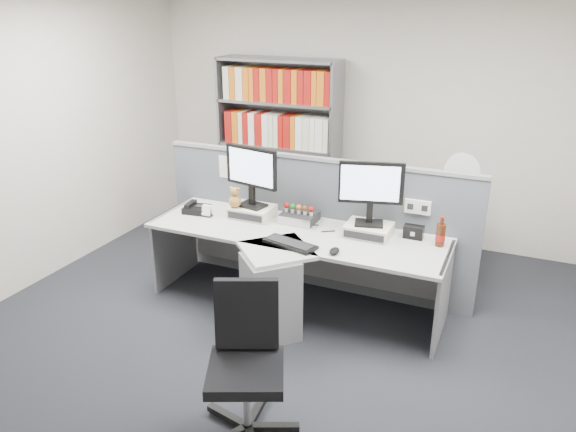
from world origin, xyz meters
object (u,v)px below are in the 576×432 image
at_px(desk_calendar, 207,212).
at_px(monitor_left, 251,172).
at_px(desk, 285,269).
at_px(desktop_pc, 299,217).
at_px(cola_bottle, 440,235).
at_px(filing_cabinet, 454,242).
at_px(mouse, 334,251).
at_px(shelving_unit, 279,149).
at_px(monitor_right, 371,188).
at_px(keyboard, 290,244).
at_px(speaker, 414,232).
at_px(desk_phone, 196,209).
at_px(office_chair, 246,358).
at_px(desk_fan, 462,174).

bearing_deg(desk_calendar, monitor_left, 23.28).
relative_size(desk, desktop_pc, 8.42).
height_order(cola_bottle, filing_cabinet, cola_bottle).
relative_size(mouse, shelving_unit, 0.06).
distance_m(desk, desktop_pc, 0.54).
bearing_deg(desk_calendar, monitor_right, 6.33).
relative_size(monitor_left, desktop_pc, 1.80).
bearing_deg(mouse, desk, 170.59).
xyz_separation_m(desktop_pc, cola_bottle, (1.25, -0.04, 0.05)).
relative_size(keyboard, speaker, 2.93).
bearing_deg(desk_phone, keyboard, -17.24).
bearing_deg(desk, desk_calendar, 166.07).
bearing_deg(monitor_left, desk, -37.40).
distance_m(monitor_right, office_chair, 1.82).
distance_m(mouse, office_chair, 1.26).
relative_size(monitor_left, mouse, 4.61).
bearing_deg(shelving_unit, keyboard, -63.11).
xyz_separation_m(desk, keyboard, (0.07, -0.07, 0.28)).
bearing_deg(desk, mouse, -9.41).
distance_m(desk, mouse, 0.54).
bearing_deg(office_chair, monitor_right, 80.53).
xyz_separation_m(desktop_pc, desk_phone, (-0.98, -0.17, -0.01)).
bearing_deg(desk_calendar, cola_bottle, 5.23).
bearing_deg(desk_calendar, desk, -13.93).
bearing_deg(desktop_pc, cola_bottle, -1.68).
distance_m(desk_phone, filing_cabinet, 2.54).
distance_m(monitor_right, speaker, 0.52).
xyz_separation_m(keyboard, shelving_unit, (-0.97, 1.92, 0.24)).
bearing_deg(speaker, shelving_unit, 143.67).
height_order(desk_calendar, desk_fan, desk_fan).
relative_size(mouse, desk_calendar, 1.10).
relative_size(filing_cabinet, office_chair, 0.73).
distance_m(desk, monitor_right, 0.99).
bearing_deg(filing_cabinet, desk_phone, -153.32).
bearing_deg(desk, desk_phone, 165.21).
bearing_deg(desk_phone, shelving_unit, 84.94).
xyz_separation_m(monitor_left, filing_cabinet, (1.70, 1.02, -0.80)).
distance_m(filing_cabinet, office_chair, 2.85).
bearing_deg(monitor_left, filing_cabinet, 30.84).
relative_size(monitor_left, office_chair, 0.58).
bearing_deg(desktop_pc, filing_cabinet, 37.14).
bearing_deg(speaker, desk_calendar, -171.87).
distance_m(keyboard, desk_phone, 1.17).
bearing_deg(shelving_unit, cola_bottle, -34.62).
xyz_separation_m(monitor_left, cola_bottle, (1.69, 0.03, -0.34)).
relative_size(monitor_left, desk_phone, 2.33).
distance_m(cola_bottle, shelving_unit, 2.54).
xyz_separation_m(speaker, desk_fan, (0.24, 0.92, 0.28)).
xyz_separation_m(monitor_right, mouse, (-0.14, -0.46, -0.40)).
relative_size(cola_bottle, filing_cabinet, 0.36).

